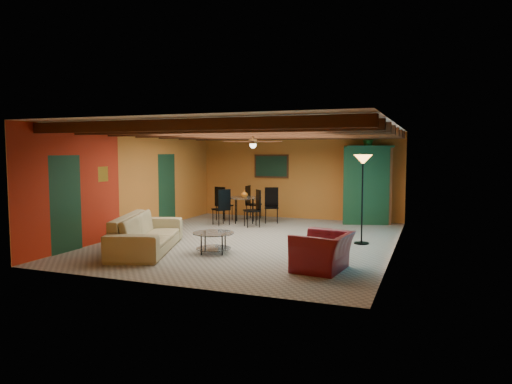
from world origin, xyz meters
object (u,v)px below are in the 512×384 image
at_px(coffee_table, 213,242).
at_px(floor_lamp, 362,199).
at_px(dining_table, 244,205).
at_px(potted_plant, 369,139).
at_px(vase, 244,184).
at_px(armchair, 323,252).
at_px(sofa, 147,233).
at_px(armoire, 368,186).

height_order(coffee_table, floor_lamp, floor_lamp).
bearing_deg(dining_table, floor_lamp, -28.39).
bearing_deg(floor_lamp, coffee_table, -142.99).
distance_m(potted_plant, vase, 3.88).
bearing_deg(armchair, vase, -136.39).
bearing_deg(sofa, potted_plant, -54.16).
height_order(dining_table, floor_lamp, floor_lamp).
bearing_deg(coffee_table, floor_lamp, 37.01).
distance_m(sofa, potted_plant, 7.14).
bearing_deg(armoire, armchair, -106.76).
height_order(dining_table, potted_plant, potted_plant).
distance_m(sofa, coffee_table, 1.48).
height_order(sofa, vase, vase).
bearing_deg(armchair, floor_lamp, -178.89).
relative_size(sofa, vase, 12.69).
xyz_separation_m(armoire, floor_lamp, (0.29, -3.19, -0.09)).
bearing_deg(sofa, dining_table, -25.10).
bearing_deg(coffee_table, armchair, -13.95).
distance_m(dining_table, vase, 0.63).
relative_size(floor_lamp, vase, 9.84).
height_order(sofa, floor_lamp, floor_lamp).
bearing_deg(sofa, vase, -25.10).
bearing_deg(vase, floor_lamp, -28.39).
height_order(armchair, dining_table, dining_table).
relative_size(armchair, vase, 5.01).
xyz_separation_m(armoire, vase, (-3.45, -1.17, 0.05)).
bearing_deg(floor_lamp, armchair, -96.46).
xyz_separation_m(dining_table, floor_lamp, (3.74, -2.02, 0.50)).
xyz_separation_m(armchair, armoire, (0.02, 5.89, 0.78)).
height_order(armchair, floor_lamp, floor_lamp).
height_order(sofa, dining_table, dining_table).
distance_m(coffee_table, floor_lamp, 3.56).
xyz_separation_m(armchair, vase, (-3.44, 4.73, 0.82)).
relative_size(armchair, dining_table, 0.52).
bearing_deg(armchair, dining_table, -136.39).
distance_m(floor_lamp, potted_plant, 3.52).
bearing_deg(dining_table, armoire, 18.68).
height_order(armchair, armoire, armoire).
bearing_deg(armoire, dining_table, -177.93).
height_order(dining_table, vase, vase).
distance_m(sofa, armoire, 6.86).
distance_m(armchair, vase, 5.90).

